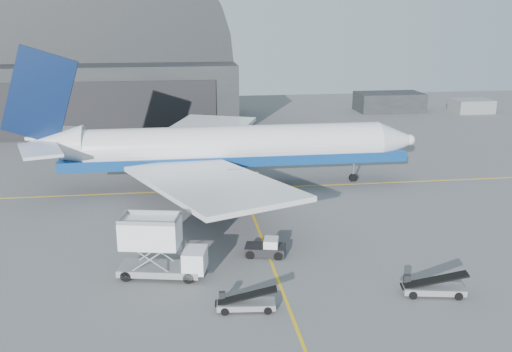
{
  "coord_description": "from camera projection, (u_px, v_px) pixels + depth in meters",
  "views": [
    {
      "loc": [
        -7.47,
        -46.15,
        20.79
      ],
      "look_at": [
        0.24,
        9.81,
        4.5
      ],
      "focal_mm": 40.0,
      "sensor_mm": 36.0,
      "label": 1
    }
  ],
  "objects": [
    {
      "name": "ground",
      "position": [
        268.0,
        255.0,
        50.67
      ],
      "size": [
        200.0,
        200.0,
        0.0
      ],
      "primitive_type": "plane",
      "color": "#565659",
      "rests_on": "ground"
    },
    {
      "name": "traffic_cone",
      "position": [
        279.0,
        243.0,
        52.62
      ],
      "size": [
        0.38,
        0.38,
        0.55
      ],
      "color": "#FF5508",
      "rests_on": "ground"
    },
    {
      "name": "hangar",
      "position": [
        99.0,
        74.0,
        106.96
      ],
      "size": [
        50.0,
        28.3,
        28.0
      ],
      "color": "black",
      "rests_on": "ground"
    },
    {
      "name": "distant_bldg_a",
      "position": [
        388.0,
        111.0,
        124.19
      ],
      "size": [
        14.0,
        8.0,
        4.0
      ],
      "primitive_type": "cube",
      "color": "black",
      "rests_on": "ground"
    },
    {
      "name": "taxi_lines",
      "position": [
        250.0,
        208.0,
        62.73
      ],
      "size": [
        80.0,
        42.12,
        0.02
      ],
      "color": "gold",
      "rests_on": "ground"
    },
    {
      "name": "belt_loader_a",
      "position": [
        245.0,
        303.0,
        41.19
      ],
      "size": [
        4.56,
        1.92,
        1.71
      ],
      "rotation": [
        0.0,
        0.0,
        -0.09
      ],
      "color": "gray",
      "rests_on": "ground"
    },
    {
      "name": "distant_bldg_b",
      "position": [
        471.0,
        112.0,
        122.61
      ],
      "size": [
        8.0,
        6.0,
        2.8
      ],
      "primitive_type": "cube",
      "color": "gray",
      "rests_on": "ground"
    },
    {
      "name": "belt_loader_b",
      "position": [
        433.0,
        288.0,
        43.4
      ],
      "size": [
        5.06,
        2.45,
        1.89
      ],
      "rotation": [
        0.0,
        0.0,
        -0.18
      ],
      "color": "gray",
      "rests_on": "ground"
    },
    {
      "name": "airliner",
      "position": [
        220.0,
        148.0,
        69.16
      ],
      "size": [
        49.83,
        48.32,
        17.49
      ],
      "color": "white",
      "rests_on": "ground"
    },
    {
      "name": "pushback_tug",
      "position": [
        266.0,
        249.0,
        50.46
      ],
      "size": [
        3.89,
        2.8,
        1.63
      ],
      "rotation": [
        0.0,
        0.0,
        -0.24
      ],
      "color": "black",
      "rests_on": "ground"
    },
    {
      "name": "catering_truck",
      "position": [
        159.0,
        248.0,
        46.01
      ],
      "size": [
        7.45,
        3.99,
        4.86
      ],
      "rotation": [
        0.0,
        0.0,
        -0.21
      ],
      "color": "gray",
      "rests_on": "ground"
    }
  ]
}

